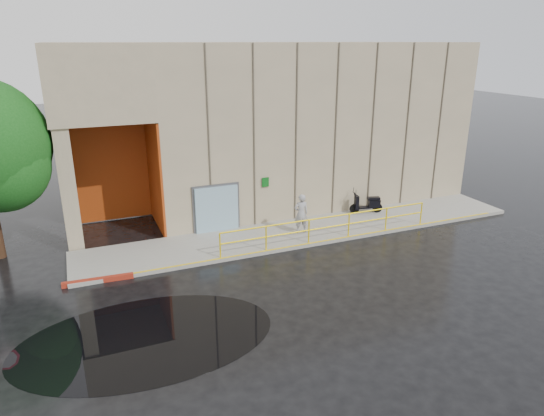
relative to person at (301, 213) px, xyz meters
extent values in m
plane|color=black|center=(-3.50, -4.31, -1.02)|extent=(120.00, 120.00, 0.00)
cube|color=gray|center=(0.50, 0.19, -0.94)|extent=(20.00, 3.00, 0.15)
cube|color=gray|center=(2.50, 6.69, 2.98)|extent=(16.00, 10.00, 8.00)
cube|color=gray|center=(-7.50, 6.69, 5.48)|extent=(4.00, 10.00, 3.00)
cube|color=gray|center=(-9.10, 2.09, 1.48)|extent=(0.60, 0.60, 5.00)
cube|color=#9D320E|center=(-7.50, 5.19, 1.48)|extent=(3.80, 0.15, 4.90)
cube|color=#9D320E|center=(-5.55, 3.44, 1.48)|extent=(0.10, 3.50, 4.90)
cube|color=#93BAC9|center=(-3.30, 1.57, 0.13)|extent=(1.90, 0.10, 2.00)
cube|color=slate|center=(-3.30, 1.65, 0.13)|extent=(2.10, 0.06, 2.20)
cube|color=#0C5516|center=(-1.00, 1.63, 1.08)|extent=(0.32, 0.04, 0.42)
cylinder|color=yellow|center=(0.75, -1.16, 0.13)|extent=(9.50, 0.06, 0.06)
cylinder|color=yellow|center=(0.75, -1.16, -0.32)|extent=(9.50, 0.06, 0.06)
imported|color=#9B9A9E|center=(0.00, 0.00, 0.00)|extent=(0.67, 0.47, 1.73)
cylinder|color=black|center=(3.46, 1.21, -0.63)|extent=(0.47, 0.21, 0.46)
cylinder|color=black|center=(4.58, 0.91, -0.63)|extent=(0.47, 0.21, 0.46)
cube|color=maroon|center=(-8.50, -1.21, -0.93)|extent=(2.41, 0.33, 0.18)
cube|color=black|center=(-7.47, -5.29, -1.01)|extent=(7.61, 4.93, 0.01)
sphere|color=#1F571A|center=(-11.26, 2.08, 2.72)|extent=(3.45, 3.45, 3.45)
camera|label=1|loc=(-8.72, -17.66, 7.05)|focal=32.00mm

